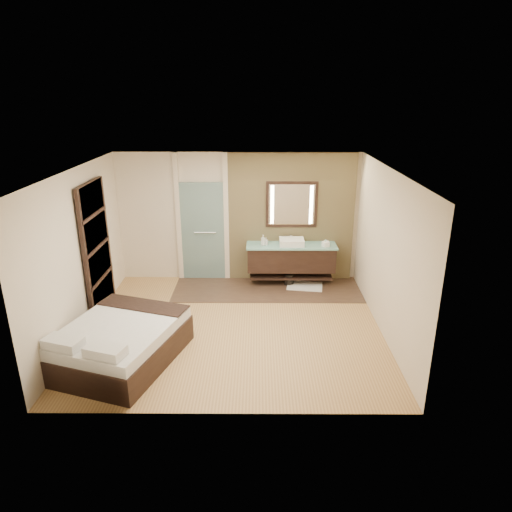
{
  "coord_description": "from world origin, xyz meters",
  "views": [
    {
      "loc": [
        0.42,
        -6.98,
        3.82
      ],
      "look_at": [
        0.38,
        0.6,
        1.09
      ],
      "focal_mm": 32.0,
      "sensor_mm": 36.0,
      "label": 1
    }
  ],
  "objects_px": {
    "vanity": "(291,258)",
    "waste_bin": "(289,279)",
    "mirror_unit": "(292,205)",
    "bed": "(119,343)"
  },
  "relations": [
    {
      "from": "bed",
      "to": "waste_bin",
      "type": "bearing_deg",
      "value": 64.65
    },
    {
      "from": "vanity",
      "to": "mirror_unit",
      "type": "height_order",
      "value": "mirror_unit"
    },
    {
      "from": "mirror_unit",
      "to": "bed",
      "type": "distance_m",
      "value": 4.43
    },
    {
      "from": "waste_bin",
      "to": "bed",
      "type": "bearing_deg",
      "value": -133.2
    },
    {
      "from": "vanity",
      "to": "waste_bin",
      "type": "bearing_deg",
      "value": -119.42
    },
    {
      "from": "vanity",
      "to": "mirror_unit",
      "type": "distance_m",
      "value": 1.1
    },
    {
      "from": "mirror_unit",
      "to": "vanity",
      "type": "bearing_deg",
      "value": -90.0
    },
    {
      "from": "bed",
      "to": "waste_bin",
      "type": "relative_size",
      "value": 9.27
    },
    {
      "from": "mirror_unit",
      "to": "bed",
      "type": "bearing_deg",
      "value": -130.73
    },
    {
      "from": "vanity",
      "to": "waste_bin",
      "type": "height_order",
      "value": "vanity"
    }
  ]
}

